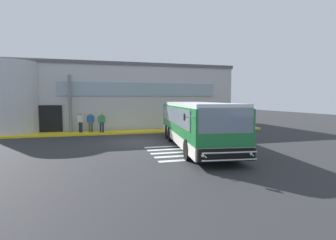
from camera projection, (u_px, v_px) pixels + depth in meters
ground_plane at (141, 141)px, 17.69m from camera, size 80.00×90.00×0.02m
bay_paint_stripes at (189, 152)px, 14.18m from camera, size 4.40×3.96×0.01m
terminal_building at (118, 97)px, 28.41m from camera, size 22.18×13.80×6.24m
boarding_curb at (132, 132)px, 22.29m from camera, size 24.38×2.00×0.15m
entry_support_column at (70, 104)px, 21.33m from camera, size 0.28×0.28×4.78m
bus_main_foreground at (195, 125)px, 15.66m from camera, size 4.29×11.24×2.70m
passenger_near_column at (80, 121)px, 21.19m from camera, size 0.50×0.40×1.68m
passenger_by_doorway at (91, 121)px, 21.43m from camera, size 0.58×0.28×1.68m
passenger_at_curb_edge at (102, 121)px, 21.21m from camera, size 0.59×0.23×1.68m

